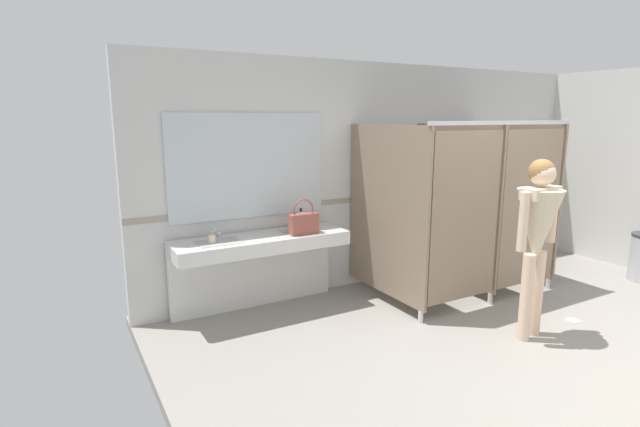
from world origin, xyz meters
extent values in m
cube|color=gray|center=(0.00, 0.00, -0.05)|extent=(6.50, 5.69, 0.10)
cube|color=silver|center=(0.00, 2.60, 1.32)|extent=(6.50, 0.12, 2.65)
cube|color=#9E937F|center=(0.00, 2.54, 1.05)|extent=(6.50, 0.01, 0.06)
cube|color=silver|center=(-1.97, 2.25, 0.76)|extent=(1.81, 0.54, 0.14)
cube|color=silver|center=(-1.97, 2.48, 0.34)|extent=(1.81, 0.08, 0.69)
cube|color=#ADADA8|center=(-2.42, 2.22, 0.78)|extent=(0.42, 0.30, 0.11)
cylinder|color=silver|center=(-2.42, 2.43, 0.88)|extent=(0.04, 0.04, 0.11)
cylinder|color=silver|center=(-2.42, 2.38, 0.93)|extent=(0.03, 0.11, 0.03)
sphere|color=silver|center=(-2.35, 2.44, 0.86)|extent=(0.04, 0.04, 0.04)
cube|color=#ADADA8|center=(-1.52, 2.22, 0.78)|extent=(0.42, 0.30, 0.11)
cylinder|color=silver|center=(-1.52, 2.43, 0.88)|extent=(0.04, 0.04, 0.11)
cylinder|color=silver|center=(-1.52, 2.38, 0.93)|extent=(0.03, 0.11, 0.03)
sphere|color=silver|center=(-1.45, 2.44, 0.86)|extent=(0.04, 0.04, 0.04)
cube|color=silver|center=(-1.97, 2.53, 1.52)|extent=(1.71, 0.02, 1.08)
cube|color=#84705B|center=(-0.70, 1.85, 1.03)|extent=(0.03, 1.35, 1.82)
cylinder|color=silver|center=(-0.70, 1.24, 0.06)|extent=(0.05, 0.05, 0.12)
cube|color=#84705B|center=(0.29, 1.85, 1.03)|extent=(0.03, 1.35, 1.82)
cylinder|color=silver|center=(0.29, 1.24, 0.06)|extent=(0.05, 0.05, 0.12)
cube|color=#84705B|center=(1.28, 1.85, 1.03)|extent=(0.03, 1.35, 1.82)
cylinder|color=silver|center=(1.28, 1.24, 0.06)|extent=(0.05, 0.05, 0.12)
cube|color=#84705B|center=(-0.20, 1.21, 1.03)|extent=(0.91, 0.03, 1.72)
cube|color=#84705B|center=(0.79, 1.21, 1.03)|extent=(0.91, 0.03, 1.72)
cube|color=#B7BABF|center=(0.29, 1.21, 1.96)|extent=(2.04, 0.04, 0.04)
cylinder|color=beige|center=(0.05, 0.51, 0.41)|extent=(0.11, 0.11, 0.82)
cylinder|color=beige|center=(-0.13, 0.49, 0.41)|extent=(0.11, 0.11, 0.82)
cone|color=beige|center=(-0.04, 0.50, 1.04)|extent=(0.45, 0.45, 0.70)
cube|color=beige|center=(-0.04, 0.50, 1.36)|extent=(0.46, 0.22, 0.10)
cylinder|color=beige|center=(0.21, 0.53, 1.13)|extent=(0.08, 0.08, 0.52)
cylinder|color=beige|center=(-0.29, 0.46, 1.13)|extent=(0.08, 0.08, 0.52)
sphere|color=beige|center=(-0.04, 0.50, 1.53)|extent=(0.22, 0.22, 0.22)
sphere|color=olive|center=(-0.04, 0.51, 1.55)|extent=(0.23, 0.23, 0.23)
cube|color=#934C42|center=(-1.55, 2.12, 0.93)|extent=(0.31, 0.11, 0.21)
torus|color=#934C42|center=(-1.55, 2.12, 1.08)|extent=(0.23, 0.02, 0.23)
cylinder|color=white|center=(-1.43, 2.42, 0.91)|extent=(0.07, 0.07, 0.18)
cylinder|color=black|center=(-1.43, 2.42, 1.02)|extent=(0.03, 0.03, 0.04)
cylinder|color=beige|center=(-2.49, 2.22, 0.87)|extent=(0.07, 0.07, 0.08)
cylinder|color=#B7BABF|center=(0.67, 0.51, 0.00)|extent=(0.14, 0.14, 0.01)
camera|label=1|loc=(-3.79, -2.19, 2.02)|focal=27.00mm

